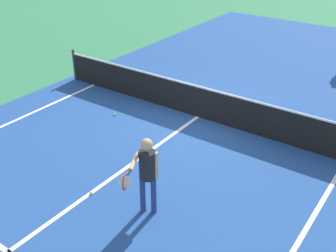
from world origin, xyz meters
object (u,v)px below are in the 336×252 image
net (198,101)px  tennis_ball_mid_court (91,193)px  player_near (147,169)px  tennis_ball_near_net (115,114)px

net → tennis_ball_mid_court: bearing=-89.5°
player_near → tennis_ball_mid_court: player_near is taller
tennis_ball_mid_court → player_near: bearing=10.3°
net → tennis_ball_mid_court: size_ratio=152.47×
tennis_ball_near_net → tennis_ball_mid_court: same height
player_near → tennis_ball_near_net: (-3.39, 2.82, -1.01)m
net → player_near: size_ratio=6.03×
net → tennis_ball_near_net: bearing=-147.1°
player_near → tennis_ball_mid_court: size_ratio=25.30×
player_near → net: bearing=108.4°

